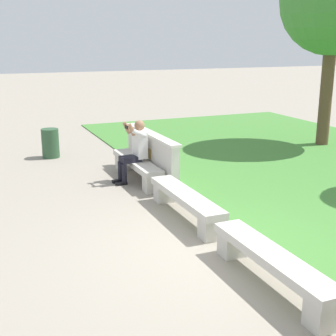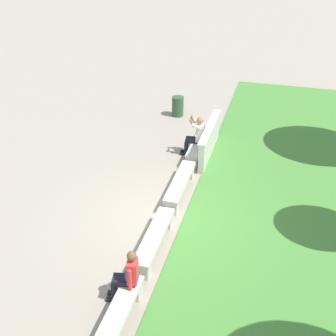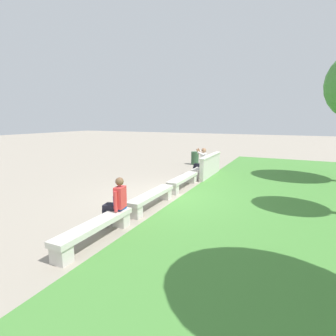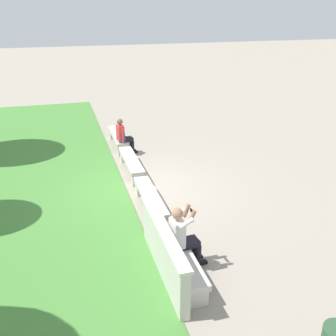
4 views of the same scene
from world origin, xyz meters
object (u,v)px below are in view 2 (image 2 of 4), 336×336
Objects in this scene: bench_main at (199,144)px; person_distant at (127,274)px; trash_bin at (178,106)px; bench_far at (117,320)px; person_photographer at (196,134)px; backpack at (131,275)px; bench_mid at (154,239)px; bench_near at (180,184)px.

bench_main is 1.77× the size of person_distant.
bench_main is 3.09m from trash_bin.
person_photographer is (-7.39, -0.08, 0.43)m from bench_far.
backpack is at bearing 0.70° from person_photographer.
person_photographer reaches higher than bench_mid.
bench_mid is at bearing 180.00° from bench_far.
backpack is at bearing 0.02° from bench_main.
bench_mid is 2.50m from bench_far.
backpack is at bearing 121.69° from person_distant.
bench_mid is 1.00× the size of bench_far.
bench_mid is at bearing -179.91° from backpack.
person_photographer is at bearing 24.63° from trash_bin.
backpack reaches higher than trash_bin.
bench_near is 5.22× the size of backpack.
bench_near is 2.50m from bench_mid.
backpack is at bearing 0.04° from bench_near.
person_distant is at bearing -58.31° from backpack.
person_distant is 0.09m from backpack.
person_photographer is at bearing -178.15° from bench_near.
trash_bin is at bearing -153.15° from bench_main.
bench_main is 1.69× the size of person_photographer.
backpack is at bearing 179.83° from bench_far.
trash_bin reaches higher than bench_mid.
bench_far is 5.22× the size of backpack.
person_photographer is 6.50m from backpack.
bench_mid is 2.98× the size of trash_bin.
bench_near is at bearing 180.00° from bench_mid.
bench_main is 6.67m from person_distant.
trash_bin is at bearing -171.95° from person_distant.
bench_far is 10.36m from trash_bin.
bench_mid is at bearing 177.74° from person_distant.
trash_bin is (-5.26, -1.40, 0.07)m from bench_near.
person_photographer is 6.54m from person_distant.
person_distant reaches higher than backpack.
bench_mid is at bearing 0.00° from bench_near.
backpack is at bearing 0.09° from bench_mid.
bench_main is at bearing 180.00° from bench_near.
bench_far is 1.69× the size of person_photographer.
bench_mid is 7.89m from trash_bin.
bench_mid is 1.69m from person_distant.
person_distant is at bearing -2.26° from bench_mid.
backpack reaches higher than bench_main.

